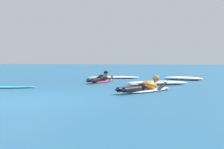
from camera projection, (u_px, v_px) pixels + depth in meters
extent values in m
plane|color=#235B84|center=(110.00, 78.00, 17.77)|extent=(120.00, 120.00, 0.00)
ellipsoid|color=silver|center=(148.00, 90.00, 10.26)|extent=(1.48, 2.09, 0.07)
ellipsoid|color=silver|center=(165.00, 88.00, 11.00)|extent=(0.27, 0.27, 0.06)
ellipsoid|color=orange|center=(149.00, 85.00, 10.29)|extent=(0.66, 0.76, 0.34)
ellipsoid|color=black|center=(142.00, 87.00, 10.00)|extent=(0.43, 0.41, 0.20)
cylinder|color=black|center=(128.00, 89.00, 9.62)|extent=(0.58, 0.80, 0.14)
ellipsoid|color=black|center=(118.00, 90.00, 9.31)|extent=(0.19, 0.24, 0.08)
cylinder|color=black|center=(132.00, 89.00, 9.51)|extent=(0.49, 0.84, 0.14)
ellipsoid|color=black|center=(124.00, 90.00, 9.18)|extent=(0.19, 0.24, 0.08)
cylinder|color=black|center=(150.00, 86.00, 10.71)|extent=(0.35, 0.53, 0.32)
sphere|color=#8C6647|center=(156.00, 89.00, 10.99)|extent=(0.09, 0.09, 0.09)
cylinder|color=black|center=(161.00, 87.00, 10.40)|extent=(0.35, 0.53, 0.32)
sphere|color=#8C6647|center=(167.00, 90.00, 10.67)|extent=(0.09, 0.09, 0.09)
sphere|color=#8C6647|center=(156.00, 79.00, 10.57)|extent=(0.21, 0.21, 0.21)
ellipsoid|color=#AD894C|center=(156.00, 78.00, 10.55)|extent=(0.29, 0.28, 0.16)
ellipsoid|color=#E54C66|center=(102.00, 81.00, 14.70)|extent=(0.80, 2.02, 0.07)
ellipsoid|color=#E54C66|center=(110.00, 80.00, 15.58)|extent=(0.22, 0.22, 0.06)
ellipsoid|color=black|center=(103.00, 78.00, 14.74)|extent=(0.49, 0.74, 0.35)
ellipsoid|color=black|center=(99.00, 79.00, 14.37)|extent=(0.37, 0.32, 0.20)
cylinder|color=black|center=(92.00, 80.00, 13.85)|extent=(0.30, 0.87, 0.14)
ellipsoid|color=black|center=(88.00, 81.00, 13.46)|extent=(0.13, 0.23, 0.08)
cylinder|color=black|center=(96.00, 80.00, 13.80)|extent=(0.20, 0.87, 0.14)
ellipsoid|color=black|center=(92.00, 81.00, 13.39)|extent=(0.13, 0.23, 0.08)
cylinder|color=black|center=(102.00, 79.00, 15.18)|extent=(0.16, 0.55, 0.32)
sphere|color=tan|center=(104.00, 80.00, 15.52)|extent=(0.09, 0.09, 0.09)
cylinder|color=black|center=(110.00, 79.00, 15.01)|extent=(0.16, 0.55, 0.32)
sphere|color=tan|center=(113.00, 81.00, 15.33)|extent=(0.09, 0.09, 0.09)
sphere|color=tan|center=(106.00, 73.00, 15.11)|extent=(0.21, 0.21, 0.21)
ellipsoid|color=black|center=(106.00, 72.00, 15.09)|extent=(0.25, 0.23, 0.16)
ellipsoid|color=#2DB2D1|center=(4.00, 87.00, 11.53)|extent=(2.24, 1.14, 0.07)
cube|color=red|center=(4.00, 86.00, 11.53)|extent=(1.79, 0.56, 0.01)
ellipsoid|color=white|center=(183.00, 78.00, 16.21)|extent=(2.18, 1.52, 0.17)
ellipsoid|color=white|center=(194.00, 79.00, 16.00)|extent=(0.83, 0.68, 0.12)
ellipsoid|color=white|center=(171.00, 79.00, 16.50)|extent=(0.81, 0.77, 0.09)
ellipsoid|color=white|center=(114.00, 77.00, 17.37)|extent=(2.81, 1.39, 0.14)
ellipsoid|color=white|center=(127.00, 78.00, 17.51)|extent=(1.04, 0.57, 0.10)
ellipsoid|color=white|center=(98.00, 78.00, 17.26)|extent=(1.03, 0.74, 0.08)
ellipsoid|color=white|center=(157.00, 83.00, 12.96)|extent=(2.51, 1.43, 0.17)
ellipsoid|color=white|center=(172.00, 83.00, 13.14)|extent=(0.91, 0.75, 0.12)
ellipsoid|color=white|center=(140.00, 84.00, 12.81)|extent=(0.88, 0.80, 0.09)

